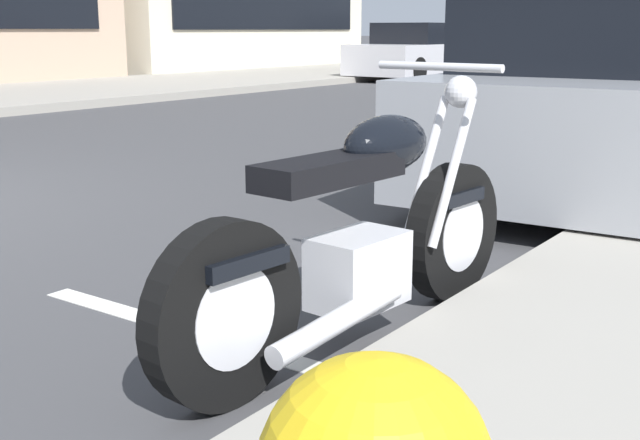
% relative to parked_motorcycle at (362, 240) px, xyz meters
% --- Properties ---
extents(sidewalk_far_curb, '(120.00, 5.00, 0.14)m').
position_rel_parked_motorcycle_xyz_m(sidewalk_far_curb, '(11.66, 11.52, -0.36)').
color(sidewalk_far_curb, gray).
rests_on(sidewalk_far_curb, ground).
extents(parking_stall_stripe, '(0.12, 2.20, 0.01)m').
position_rel_parked_motorcycle_xyz_m(parking_stall_stripe, '(-0.34, 0.46, -0.43)').
color(parking_stall_stripe, silver).
rests_on(parking_stall_stripe, ground).
extents(parked_motorcycle, '(2.13, 0.62, 1.13)m').
position_rel_parked_motorcycle_xyz_m(parked_motorcycle, '(0.00, 0.00, 0.00)').
color(parked_motorcycle, black).
rests_on(parked_motorcycle, ground).
extents(parked_car_far_down_curb, '(4.60, 2.04, 1.48)m').
position_rel_parked_motorcycle_xyz_m(parked_car_far_down_curb, '(3.96, 0.20, 0.27)').
color(parked_car_far_down_curb, gray).
rests_on(parked_car_far_down_curb, ground).
extents(car_opposite_curb, '(4.18, 1.88, 1.42)m').
position_rel_parked_motorcycle_xyz_m(car_opposite_curb, '(15.88, 8.51, 0.24)').
color(car_opposite_curb, silver).
rests_on(car_opposite_curb, ground).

